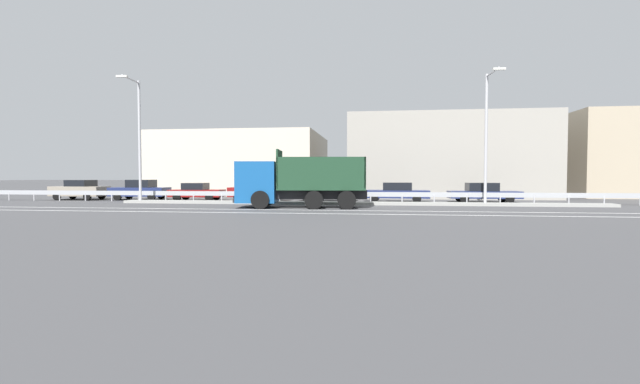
% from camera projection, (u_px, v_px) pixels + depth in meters
% --- Properties ---
extents(ground_plane, '(320.00, 320.00, 0.00)m').
position_uv_depth(ground_plane, '(353.00, 206.00, 26.19)').
color(ground_plane, '#424244').
extents(lane_strip_0, '(57.54, 0.16, 0.01)m').
position_uv_depth(lane_strip_0, '(297.00, 210.00, 23.46)').
color(lane_strip_0, silver).
rests_on(lane_strip_0, ground_plane).
extents(lane_strip_1, '(57.54, 0.16, 0.01)m').
position_uv_depth(lane_strip_1, '(289.00, 213.00, 21.37)').
color(lane_strip_1, silver).
rests_on(lane_strip_1, ground_plane).
extents(median_island, '(31.65, 1.10, 0.18)m').
position_uv_depth(median_island, '(354.00, 203.00, 27.89)').
color(median_island, gray).
rests_on(median_island, ground_plane).
extents(median_guardrail, '(57.54, 0.09, 0.78)m').
position_uv_depth(median_guardrail, '(355.00, 195.00, 29.19)').
color(median_guardrail, '#9EA0A5').
rests_on(median_guardrail, ground_plane).
extents(dump_truck, '(7.79, 3.25, 3.39)m').
position_uv_depth(dump_truck, '(284.00, 185.00, 25.23)').
color(dump_truck, '#144C8C').
rests_on(dump_truck, ground_plane).
extents(median_road_sign, '(0.84, 0.16, 2.37)m').
position_uv_depth(median_road_sign, '(254.00, 185.00, 28.71)').
color(median_road_sign, white).
rests_on(median_road_sign, ground_plane).
extents(street_lamp_0, '(0.72, 2.54, 8.41)m').
position_uv_depth(street_lamp_0, '(138.00, 134.00, 29.29)').
color(street_lamp_0, '#ADADB2').
rests_on(street_lamp_0, ground_plane).
extents(street_lamp_1, '(0.71, 2.39, 8.19)m').
position_uv_depth(street_lamp_1, '(487.00, 132.00, 26.39)').
color(street_lamp_1, '#ADADB2').
rests_on(street_lamp_1, ground_plane).
extents(parked_car_0, '(4.17, 1.95, 1.55)m').
position_uv_depth(parked_car_0, '(80.00, 190.00, 33.66)').
color(parked_car_0, gray).
rests_on(parked_car_0, ground_plane).
extents(parked_car_1, '(4.42, 2.17, 1.57)m').
position_uv_depth(parked_car_1, '(140.00, 190.00, 33.42)').
color(parked_car_1, navy).
rests_on(parked_car_1, ground_plane).
extents(parked_car_2, '(4.04, 2.07, 1.35)m').
position_uv_depth(parked_car_2, '(197.00, 192.00, 32.31)').
color(parked_car_2, maroon).
rests_on(parked_car_2, ground_plane).
extents(parked_car_3, '(4.34, 2.14, 1.57)m').
position_uv_depth(parked_car_3, '(259.00, 190.00, 32.14)').
color(parked_car_3, maroon).
rests_on(parked_car_3, ground_plane).
extents(parked_car_4, '(4.33, 2.10, 1.53)m').
position_uv_depth(parked_car_4, '(327.00, 191.00, 31.42)').
color(parked_car_4, black).
rests_on(parked_car_4, ground_plane).
extents(parked_car_5, '(4.84, 2.06, 1.40)m').
position_uv_depth(parked_car_5, '(396.00, 192.00, 30.48)').
color(parked_car_5, navy).
rests_on(parked_car_5, ground_plane).
extents(parked_car_6, '(4.84, 1.87, 1.39)m').
position_uv_depth(parked_car_6, '(483.00, 193.00, 30.03)').
color(parked_car_6, navy).
rests_on(parked_car_6, ground_plane).
extents(background_building_0, '(15.77, 13.99, 6.15)m').
position_uv_depth(background_building_0, '(247.00, 165.00, 45.49)').
color(background_building_0, beige).
rests_on(background_building_0, ground_plane).
extents(background_building_1, '(16.79, 9.14, 7.08)m').
position_uv_depth(background_building_1, '(444.00, 157.00, 38.10)').
color(background_building_1, gray).
rests_on(background_building_1, ground_plane).
extents(background_building_2, '(12.88, 12.85, 7.50)m').
position_uv_depth(background_building_2, '(627.00, 156.00, 40.35)').
color(background_building_2, tan).
rests_on(background_building_2, ground_plane).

